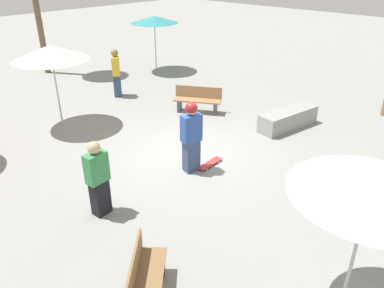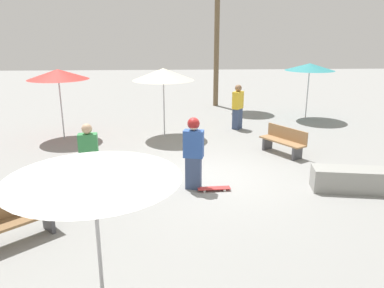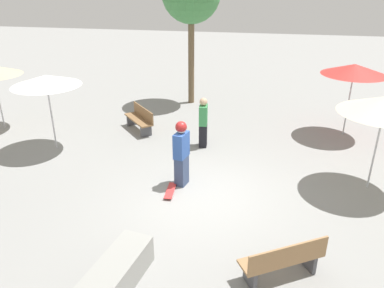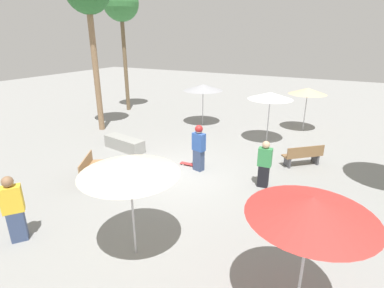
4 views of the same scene
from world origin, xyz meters
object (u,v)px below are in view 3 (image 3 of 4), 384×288
at_px(concrete_ledge, 111,281).
at_px(bench_near, 283,260).
at_px(bench_far, 140,119).
at_px(skater_main, 181,151).
at_px(shade_umbrella_white, 46,80).
at_px(skateboard, 170,191).
at_px(shade_umbrella_red, 354,69).
at_px(bystander_watching, 203,123).

height_order(concrete_ledge, bench_near, bench_near).
bearing_deg(bench_far, skater_main, 171.66).
bearing_deg(shade_umbrella_white, skater_main, -17.84).
bearing_deg(skater_main, bench_far, -132.69).
bearing_deg(skateboard, bench_near, 44.14).
bearing_deg(shade_umbrella_red, concrete_ledge, -121.83).
xyz_separation_m(skater_main, shade_umbrella_white, (-4.48, 1.44, 1.28)).
height_order(skateboard, concrete_ledge, concrete_ledge).
distance_m(skater_main, shade_umbrella_red, 6.71).
bearing_deg(concrete_ledge, skater_main, 84.54).
bearing_deg(shade_umbrella_white, concrete_ledge, -52.71).
xyz_separation_m(skater_main, bench_far, (-2.30, 3.45, -0.54)).
height_order(bench_near, shade_umbrella_red, shade_umbrella_red).
bearing_deg(bench_far, skateboard, 166.10).
bearing_deg(bystander_watching, concrete_ledge, -9.66).
height_order(bench_far, bystander_watching, bystander_watching).
bearing_deg(bench_near, skateboard, 106.46).
bearing_deg(bystander_watching, bench_far, -115.38).
distance_m(skater_main, bench_far, 4.18).
bearing_deg(skateboard, skater_main, 155.26).
distance_m(shade_umbrella_white, bystander_watching, 4.97).
bearing_deg(skateboard, concrete_ledge, -6.48).
bearing_deg(concrete_ledge, shade_umbrella_red, 58.17).
distance_m(skateboard, bystander_watching, 3.14).
relative_size(bench_far, shade_umbrella_red, 0.60).
relative_size(concrete_ledge, shade_umbrella_red, 0.87).
bearing_deg(shade_umbrella_white, skateboard, -24.26).
distance_m(bench_far, shade_umbrella_red, 7.45).
distance_m(shade_umbrella_red, bystander_watching, 5.28).
height_order(bench_far, shade_umbrella_red, shade_umbrella_red).
xyz_separation_m(concrete_ledge, shade_umbrella_red, (5.22, 8.40, 2.03)).
height_order(skater_main, skateboard, skater_main).
distance_m(skateboard, bench_near, 3.74).
xyz_separation_m(bench_far, shade_umbrella_red, (7.14, 1.01, 1.89)).
relative_size(skater_main, shade_umbrella_white, 0.74).
distance_m(skateboard, bench_far, 4.48).
relative_size(concrete_ledge, bench_near, 1.35).
distance_m(bench_near, shade_umbrella_red, 8.03).
height_order(skater_main, bystander_watching, skater_main).
bearing_deg(skater_main, concrete_ledge, 8.15).
xyz_separation_m(skateboard, bench_near, (2.75, -2.51, 0.37)).
height_order(shade_umbrella_red, shade_umbrella_white, shade_umbrella_red).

